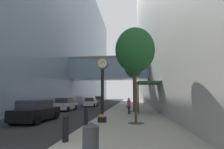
{
  "coord_description": "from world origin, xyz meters",
  "views": [
    {
      "loc": [
        2.99,
        -4.45,
        2.04
      ],
      "look_at": [
        0.9,
        14.3,
        4.31
      ],
      "focal_mm": 27.37,
      "sensor_mm": 36.0,
      "label": 1
    }
  ],
  "objects_px": {
    "car_silver_near": "(65,104)",
    "pedestrian_walking": "(129,105)",
    "car_white_trailing": "(91,102)",
    "trash_bin": "(91,139)",
    "car_black_far": "(36,111)",
    "car_grey_mid": "(99,100)",
    "street_tree_near": "(135,50)",
    "bollard_nearest": "(66,127)",
    "bollard_second": "(86,117)",
    "street_clock": "(102,85)",
    "street_tree_mid_near": "(133,68)"
  },
  "relations": [
    {
      "from": "street_clock",
      "to": "trash_bin",
      "type": "height_order",
      "value": "street_clock"
    },
    {
      "from": "street_clock",
      "to": "pedestrian_walking",
      "type": "distance_m",
      "value": 5.94
    },
    {
      "from": "street_tree_near",
      "to": "car_grey_mid",
      "type": "height_order",
      "value": "street_tree_near"
    },
    {
      "from": "car_silver_near",
      "to": "car_white_trailing",
      "type": "bearing_deg",
      "value": 79.35
    },
    {
      "from": "car_black_far",
      "to": "car_grey_mid",
      "type": "bearing_deg",
      "value": 91.65
    },
    {
      "from": "street_clock",
      "to": "car_black_far",
      "type": "xyz_separation_m",
      "value": [
        -5.22,
        0.43,
        -1.97
      ]
    },
    {
      "from": "bollard_nearest",
      "to": "street_tree_near",
      "type": "height_order",
      "value": "street_tree_near"
    },
    {
      "from": "bollard_second",
      "to": "trash_bin",
      "type": "distance_m",
      "value": 4.92
    },
    {
      "from": "car_silver_near",
      "to": "street_tree_mid_near",
      "type": "bearing_deg",
      "value": -9.95
    },
    {
      "from": "bollard_second",
      "to": "pedestrian_walking",
      "type": "xyz_separation_m",
      "value": [
        2.46,
        7.44,
        0.26
      ]
    },
    {
      "from": "pedestrian_walking",
      "to": "bollard_nearest",
      "type": "bearing_deg",
      "value": -103.06
    },
    {
      "from": "bollard_second",
      "to": "street_tree_near",
      "type": "height_order",
      "value": "street_tree_near"
    },
    {
      "from": "car_black_far",
      "to": "bollard_nearest",
      "type": "bearing_deg",
      "value": -51.11
    },
    {
      "from": "car_silver_near",
      "to": "pedestrian_walking",
      "type": "bearing_deg",
      "value": -27.04
    },
    {
      "from": "bollard_second",
      "to": "car_grey_mid",
      "type": "bearing_deg",
      "value": 99.3
    },
    {
      "from": "pedestrian_walking",
      "to": "car_black_far",
      "type": "distance_m",
      "value": 8.61
    },
    {
      "from": "street_tree_near",
      "to": "car_white_trailing",
      "type": "xyz_separation_m",
      "value": [
        -7.39,
        17.97,
        -4.42
      ]
    },
    {
      "from": "car_silver_near",
      "to": "car_white_trailing",
      "type": "xyz_separation_m",
      "value": [
        1.51,
        8.02,
        -0.04
      ]
    },
    {
      "from": "car_white_trailing",
      "to": "street_tree_near",
      "type": "bearing_deg",
      "value": -67.65
    },
    {
      "from": "trash_bin",
      "to": "car_white_trailing",
      "type": "xyz_separation_m",
      "value": [
        -5.8,
        24.44,
        0.09
      ]
    },
    {
      "from": "street_tree_near",
      "to": "car_silver_near",
      "type": "xyz_separation_m",
      "value": [
        -8.9,
        9.95,
        -4.38
      ]
    },
    {
      "from": "street_clock",
      "to": "bollard_second",
      "type": "xyz_separation_m",
      "value": [
        -0.63,
        -2.07,
        -2.04
      ]
    },
    {
      "from": "pedestrian_walking",
      "to": "street_tree_near",
      "type": "bearing_deg",
      "value": -84.53
    },
    {
      "from": "bollard_nearest",
      "to": "street_tree_mid_near",
      "type": "height_order",
      "value": "street_tree_mid_near"
    },
    {
      "from": "bollard_nearest",
      "to": "car_grey_mid",
      "type": "bearing_deg",
      "value": 98.5
    },
    {
      "from": "street_clock",
      "to": "car_silver_near",
      "type": "height_order",
      "value": "street_clock"
    },
    {
      "from": "bollard_second",
      "to": "street_tree_near",
      "type": "distance_m",
      "value": 5.65
    },
    {
      "from": "street_tree_mid_near",
      "to": "bollard_second",
      "type": "bearing_deg",
      "value": -106.53
    },
    {
      "from": "car_white_trailing",
      "to": "trash_bin",
      "type": "bearing_deg",
      "value": -76.65
    },
    {
      "from": "trash_bin",
      "to": "pedestrian_walking",
      "type": "relative_size",
      "value": 0.65
    },
    {
      "from": "street_tree_near",
      "to": "car_grey_mid",
      "type": "relative_size",
      "value": 1.55
    },
    {
      "from": "pedestrian_walking",
      "to": "car_silver_near",
      "type": "height_order",
      "value": "pedestrian_walking"
    },
    {
      "from": "trash_bin",
      "to": "car_white_trailing",
      "type": "height_order",
      "value": "car_white_trailing"
    },
    {
      "from": "pedestrian_walking",
      "to": "car_grey_mid",
      "type": "relative_size",
      "value": 0.38
    },
    {
      "from": "bollard_second",
      "to": "street_tree_near",
      "type": "xyz_separation_m",
      "value": [
        3.01,
        1.75,
        4.45
      ]
    },
    {
      "from": "bollard_second",
      "to": "car_silver_near",
      "type": "xyz_separation_m",
      "value": [
        -5.89,
        11.7,
        0.07
      ]
    },
    {
      "from": "car_silver_near",
      "to": "street_tree_near",
      "type": "bearing_deg",
      "value": -48.19
    },
    {
      "from": "pedestrian_walking",
      "to": "trash_bin",
      "type": "bearing_deg",
      "value": -94.93
    },
    {
      "from": "bollard_nearest",
      "to": "car_silver_near",
      "type": "distance_m",
      "value": 16.01
    },
    {
      "from": "bollard_nearest",
      "to": "pedestrian_walking",
      "type": "height_order",
      "value": "pedestrian_walking"
    },
    {
      "from": "pedestrian_walking",
      "to": "car_black_far",
      "type": "height_order",
      "value": "pedestrian_walking"
    },
    {
      "from": "street_clock",
      "to": "car_white_trailing",
      "type": "bearing_deg",
      "value": 105.87
    },
    {
      "from": "car_grey_mid",
      "to": "bollard_nearest",
      "type": "bearing_deg",
      "value": -81.5
    },
    {
      "from": "car_grey_mid",
      "to": "pedestrian_walking",
      "type": "bearing_deg",
      "value": -73.02
    },
    {
      "from": "street_tree_near",
      "to": "car_grey_mid",
      "type": "xyz_separation_m",
      "value": [
        -8.48,
        31.69,
        -4.36
      ]
    },
    {
      "from": "car_silver_near",
      "to": "car_grey_mid",
      "type": "xyz_separation_m",
      "value": [
        0.42,
        21.74,
        0.02
      ]
    },
    {
      "from": "pedestrian_walking",
      "to": "car_silver_near",
      "type": "bearing_deg",
      "value": 152.96
    },
    {
      "from": "bollard_nearest",
      "to": "pedestrian_walking",
      "type": "bearing_deg",
      "value": 76.94
    },
    {
      "from": "street_clock",
      "to": "bollard_second",
      "type": "height_order",
      "value": "street_clock"
    },
    {
      "from": "bollard_second",
      "to": "car_white_trailing",
      "type": "height_order",
      "value": "car_white_trailing"
    }
  ]
}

